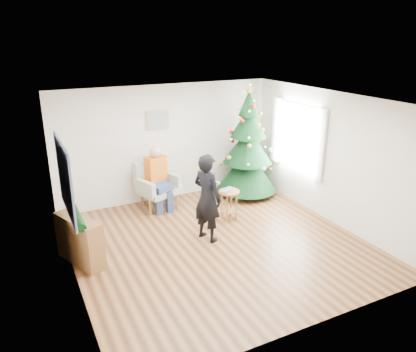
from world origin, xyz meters
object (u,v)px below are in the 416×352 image
armchair (157,190)px  standing_man (207,198)px  console (80,240)px  stool (229,205)px  christmas_tree (248,147)px

armchair → standing_man: (0.33, -1.81, 0.44)m
console → stool: bearing=-16.1°
christmas_tree → standing_man: size_ratio=1.55×
stool → console: console is taller
christmas_tree → armchair: (-2.15, 0.21, -0.76)m
christmas_tree → armchair: christmas_tree is taller
stool → console: size_ratio=0.63×
standing_man → console: bearing=63.0°
stool → christmas_tree: bearing=44.8°
stool → standing_man: (-0.76, -0.53, 0.50)m
standing_man → console: size_ratio=1.64×
armchair → standing_man: bearing=-98.5°
stool → console: bearing=-173.7°
christmas_tree → armchair: size_ratio=2.47×
christmas_tree → stool: (-1.07, -1.06, -0.83)m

